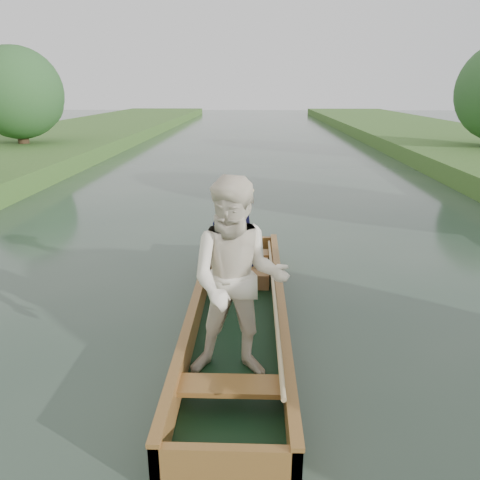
{
  "coord_description": "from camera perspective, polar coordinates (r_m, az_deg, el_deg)",
  "views": [
    {
      "loc": [
        0.2,
        -5.15,
        2.82
      ],
      "look_at": [
        0.0,
        0.6,
        0.95
      ],
      "focal_mm": 35.0,
      "sensor_mm": 36.0,
      "label": 1
    }
  ],
  "objects": [
    {
      "name": "ground",
      "position": [
        5.88,
        -0.2,
        -10.68
      ],
      "size": [
        120.0,
        120.0,
        0.0
      ],
      "primitive_type": "plane",
      "color": "#283D30",
      "rests_on": "ground"
    },
    {
      "name": "trees_far",
      "position": [
        14.37,
        4.21,
        17.02
      ],
      "size": [
        23.17,
        15.51,
        4.66
      ],
      "color": "#47331E",
      "rests_on": "ground"
    },
    {
      "name": "punt",
      "position": [
        5.21,
        -0.27,
        -5.53
      ],
      "size": [
        1.12,
        5.0,
        2.09
      ],
      "color": "black",
      "rests_on": "ground"
    }
  ]
}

